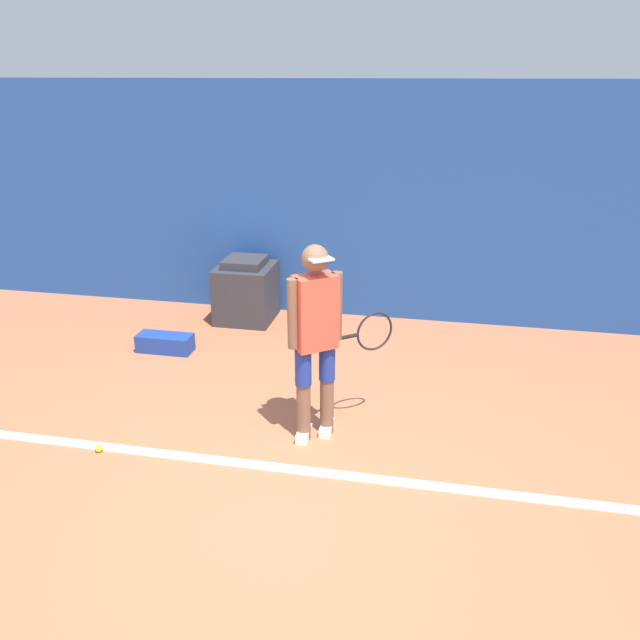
# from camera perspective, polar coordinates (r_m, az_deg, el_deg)

# --- Properties ---
(ground_plane) EXTENTS (24.00, 24.00, 0.00)m
(ground_plane) POSITION_cam_1_polar(r_m,az_deg,el_deg) (4.70, -4.34, -17.27)
(ground_plane) COLOR #B76642
(back_wall) EXTENTS (24.00, 0.10, 2.88)m
(back_wall) POSITION_cam_1_polar(r_m,az_deg,el_deg) (7.79, 3.42, 10.53)
(back_wall) COLOR #234C99
(back_wall) RESTS_ON ground_plane
(court_baseline) EXTENTS (21.60, 0.10, 0.01)m
(court_baseline) POSITION_cam_1_polar(r_m,az_deg,el_deg) (5.12, -2.68, -13.46)
(court_baseline) COLOR white
(court_baseline) RESTS_ON ground_plane
(tennis_player) EXTENTS (0.80, 0.65, 1.71)m
(tennis_player) POSITION_cam_1_polar(r_m,az_deg,el_deg) (5.11, -0.28, -1.31)
(tennis_player) COLOR brown
(tennis_player) RESTS_ON ground_plane
(tennis_ball) EXTENTS (0.07, 0.07, 0.07)m
(tennis_ball) POSITION_cam_1_polar(r_m,az_deg,el_deg) (5.62, -19.55, -10.99)
(tennis_ball) COLOR #D1E533
(tennis_ball) RESTS_ON ground_plane
(covered_chair) EXTENTS (0.69, 0.71, 0.81)m
(covered_chair) POSITION_cam_1_polar(r_m,az_deg,el_deg) (7.93, -6.78, 2.66)
(covered_chair) COLOR #333338
(covered_chair) RESTS_ON ground_plane
(equipment_bag) EXTENTS (0.62, 0.25, 0.20)m
(equipment_bag) POSITION_cam_1_polar(r_m,az_deg,el_deg) (7.27, -13.98, -2.05)
(equipment_bag) COLOR #1E3D99
(equipment_bag) RESTS_ON ground_plane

